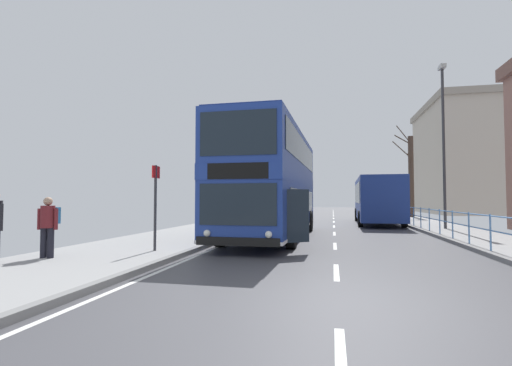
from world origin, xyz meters
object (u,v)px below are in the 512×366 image
(bus_stop_sign_near, at_px, (155,198))
(background_building_01, at_px, (481,158))
(double_decker_bus_main, at_px, (273,183))
(bare_tree_far_00, at_px, (411,175))
(background_bus_far_lane, at_px, (377,199))
(street_lamp_far_side, at_px, (443,134))
(pedestrian_with_backpack, at_px, (48,223))

(bus_stop_sign_near, distance_m, background_building_01, 43.08)
(double_decker_bus_main, bearing_deg, bare_tree_far_00, 63.46)
(background_bus_far_lane, xyz_separation_m, street_lamp_far_side, (2.73, -5.52, 3.36))
(double_decker_bus_main, height_order, pedestrian_with_backpack, double_decker_bus_main)
(pedestrian_with_backpack, distance_m, street_lamp_far_side, 18.30)
(background_bus_far_lane, relative_size, pedestrian_with_backpack, 6.49)
(background_bus_far_lane, xyz_separation_m, bare_tree_far_00, (3.64, 7.59, 2.03))
(double_decker_bus_main, xyz_separation_m, background_building_01, (19.20, 31.28, 4.03))
(pedestrian_with_backpack, distance_m, bare_tree_far_00, 29.11)
(double_decker_bus_main, distance_m, background_bus_far_lane, 11.88)
(pedestrian_with_backpack, xyz_separation_m, bus_stop_sign_near, (2.07, 1.81, 0.65))
(background_bus_far_lane, distance_m, street_lamp_far_side, 7.01)
(pedestrian_with_backpack, height_order, background_building_01, background_building_01)
(double_decker_bus_main, xyz_separation_m, bare_tree_far_00, (9.06, 18.15, 1.34))
(double_decker_bus_main, height_order, background_bus_far_lane, double_decker_bus_main)
(background_building_01, bearing_deg, bare_tree_far_00, -127.67)
(double_decker_bus_main, xyz_separation_m, pedestrian_with_backpack, (-4.69, -7.38, -1.29))
(bus_stop_sign_near, distance_m, bare_tree_far_00, 26.51)
(double_decker_bus_main, bearing_deg, background_building_01, 58.45)
(background_bus_far_lane, height_order, background_building_01, background_building_01)
(bare_tree_far_00, relative_size, background_building_01, 0.51)
(double_decker_bus_main, distance_m, bus_stop_sign_near, 6.19)
(bare_tree_far_00, height_order, background_building_01, background_building_01)
(double_decker_bus_main, distance_m, pedestrian_with_backpack, 8.84)
(street_lamp_far_side, bearing_deg, bus_stop_sign_near, -135.48)
(background_bus_far_lane, bearing_deg, background_building_01, 56.38)
(street_lamp_far_side, xyz_separation_m, bare_tree_far_00, (0.91, 13.11, -1.33))
(background_building_01, bearing_deg, pedestrian_with_backpack, -121.72)
(background_bus_far_lane, relative_size, background_building_01, 0.67)
(double_decker_bus_main, bearing_deg, street_lamp_far_side, 31.69)
(pedestrian_with_backpack, bearing_deg, background_building_01, 58.28)
(pedestrian_with_backpack, relative_size, background_building_01, 0.10)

